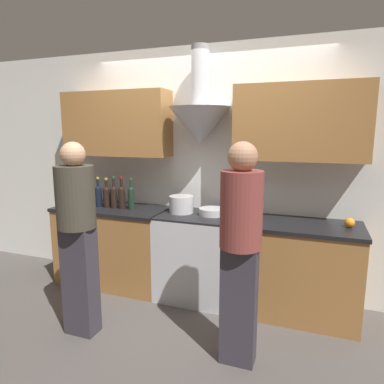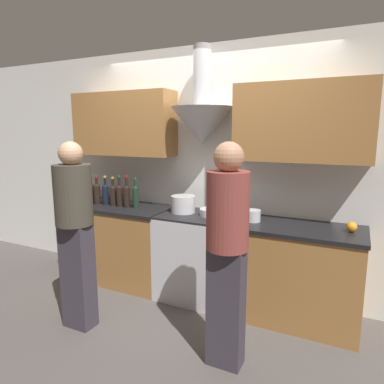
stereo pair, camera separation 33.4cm
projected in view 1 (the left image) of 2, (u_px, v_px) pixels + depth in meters
ground_plane at (185, 309)px, 3.36m from camera, size 12.00×12.00×0.00m
wall_back at (203, 155)px, 3.63m from camera, size 8.40×0.62×2.60m
counter_left at (114, 245)px, 3.90m from camera, size 1.26×0.62×0.89m
counter_right at (291, 268)px, 3.24m from camera, size 1.22×0.62×0.89m
stove_range at (195, 255)px, 3.56m from camera, size 0.73×0.60×0.89m
wine_bottle_0 at (71, 193)px, 3.96m from camera, size 0.07×0.07×0.34m
wine_bottle_1 at (77, 192)px, 3.93m from camera, size 0.08×0.08×0.36m
wine_bottle_2 at (83, 194)px, 3.88m from camera, size 0.07×0.07×0.34m
wine_bottle_3 at (89, 194)px, 3.85m from camera, size 0.08×0.08×0.33m
wine_bottle_4 at (98, 195)px, 3.84m from camera, size 0.08×0.08×0.33m
wine_bottle_5 at (107, 196)px, 3.80m from camera, size 0.08×0.08×0.33m
wine_bottle_6 at (114, 196)px, 3.76m from camera, size 0.08×0.08×0.35m
wine_bottle_7 at (122, 196)px, 3.72m from camera, size 0.08×0.08×0.35m
wine_bottle_8 at (131, 197)px, 3.70m from camera, size 0.07×0.07×0.34m
stock_pot at (181, 204)px, 3.55m from camera, size 0.25×0.25×0.18m
mixing_bowl at (212, 212)px, 3.46m from camera, size 0.26×0.26×0.07m
orange_fruit at (350, 223)px, 3.01m from camera, size 0.09×0.09×0.09m
saucepan at (253, 214)px, 3.27m from camera, size 0.14×0.14×0.11m
person_foreground_left at (77, 231)px, 2.83m from camera, size 0.31×0.31×1.64m
person_foreground_right at (240, 244)px, 2.45m from camera, size 0.30×0.30×1.66m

